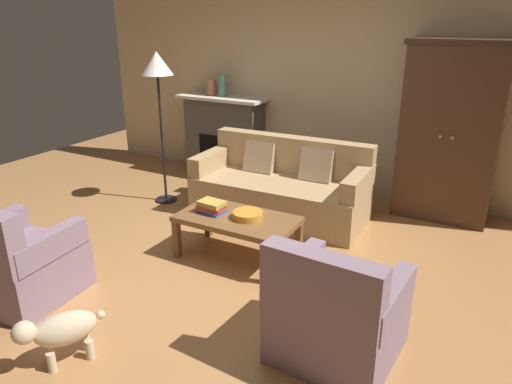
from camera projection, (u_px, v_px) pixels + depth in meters
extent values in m
plane|color=#B27A47|center=(234.00, 271.00, 4.29)|extent=(9.60, 9.60, 0.00)
cube|color=beige|center=(339.00, 80.00, 5.88)|extent=(7.20, 0.10, 2.80)
cube|color=#4C4947|center=(224.00, 137.00, 6.68)|extent=(1.10, 0.36, 1.08)
cube|color=black|center=(218.00, 154.00, 6.60)|extent=(0.60, 0.01, 0.52)
cube|color=white|center=(223.00, 98.00, 6.47)|extent=(1.26, 0.48, 0.04)
cube|color=#472D1E|center=(450.00, 135.00, 5.14)|extent=(1.00, 0.52, 1.88)
cube|color=#3C271A|center=(464.00, 41.00, 4.80)|extent=(1.06, 0.55, 0.06)
sphere|color=#ADAFB5|center=(440.00, 136.00, 4.93)|extent=(0.04, 0.04, 0.04)
sphere|color=#ADAFB5|center=(453.00, 138.00, 4.88)|extent=(0.04, 0.04, 0.04)
cube|color=tan|center=(279.00, 199.00, 5.35)|extent=(1.92, 0.90, 0.44)
cube|color=tan|center=(292.00, 154.00, 5.48)|extent=(1.90, 0.24, 0.42)
cube|color=tan|center=(212.00, 160.00, 5.61)|extent=(0.18, 0.80, 0.22)
cube|color=tan|center=(358.00, 183.00, 4.85)|extent=(0.18, 0.80, 0.22)
cube|color=tan|center=(260.00, 157.00, 5.53)|extent=(0.37, 0.20, 0.37)
cube|color=tan|center=(317.00, 165.00, 5.23)|extent=(0.37, 0.20, 0.37)
cube|color=brown|center=(237.00, 219.00, 4.38)|extent=(1.10, 0.60, 0.05)
cube|color=brown|center=(177.00, 239.00, 4.47)|extent=(0.06, 0.06, 0.37)
cube|color=brown|center=(273.00, 265.00, 4.01)|extent=(0.06, 0.06, 0.37)
cube|color=brown|center=(208.00, 219.00, 4.90)|extent=(0.06, 0.06, 0.37)
cube|color=brown|center=(299.00, 241.00, 4.44)|extent=(0.06, 0.06, 0.37)
cylinder|color=orange|center=(248.00, 215.00, 4.33)|extent=(0.28, 0.28, 0.06)
cube|color=#38569E|center=(212.00, 211.00, 4.47)|extent=(0.26, 0.20, 0.03)
cube|color=#B73833|center=(211.00, 207.00, 4.45)|extent=(0.24, 0.18, 0.04)
cube|color=gold|center=(212.00, 203.00, 4.44)|extent=(0.25, 0.19, 0.04)
cylinder|color=#A86042|center=(211.00, 88.00, 6.51)|extent=(0.13, 0.13, 0.21)
cylinder|color=slate|center=(222.00, 86.00, 6.41)|extent=(0.11, 0.11, 0.28)
cube|color=gray|center=(25.00, 272.00, 3.85)|extent=(0.83, 0.83, 0.42)
cube|color=gray|center=(49.00, 245.00, 3.61)|extent=(0.18, 0.71, 0.20)
cube|color=gray|center=(338.00, 325.00, 3.19)|extent=(0.81, 0.81, 0.42)
cube|color=gray|center=(321.00, 290.00, 2.79)|extent=(0.77, 0.21, 0.46)
cube|color=gray|center=(391.00, 300.00, 2.92)|extent=(0.16, 0.71, 0.20)
cube|color=gray|center=(296.00, 271.00, 3.25)|extent=(0.16, 0.71, 0.20)
cylinder|color=black|center=(166.00, 199.00, 5.89)|extent=(0.26, 0.26, 0.02)
cylinder|color=black|center=(162.00, 140.00, 5.62)|extent=(0.03, 0.03, 1.54)
cone|color=white|center=(157.00, 63.00, 5.31)|extent=(0.36, 0.36, 0.26)
ellipsoid|color=beige|center=(65.00, 328.00, 3.10)|extent=(0.37, 0.45, 0.22)
sphere|color=beige|center=(24.00, 333.00, 2.96)|extent=(0.15, 0.15, 0.15)
cylinder|color=beige|center=(52.00, 362.00, 3.06)|extent=(0.06, 0.06, 0.14)
cylinder|color=beige|center=(49.00, 352.00, 3.14)|extent=(0.06, 0.06, 0.14)
cylinder|color=beige|center=(90.00, 349.00, 3.17)|extent=(0.06, 0.06, 0.14)
cylinder|color=beige|center=(86.00, 340.00, 3.26)|extent=(0.06, 0.06, 0.14)
sphere|color=beige|center=(101.00, 315.00, 3.20)|extent=(0.06, 0.06, 0.06)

